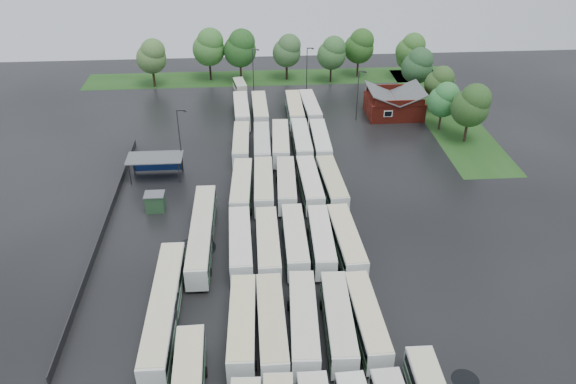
{
  "coord_description": "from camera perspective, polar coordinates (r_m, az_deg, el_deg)",
  "views": [
    {
      "loc": [
        -2.65,
        -53.46,
        42.19
      ],
      "look_at": [
        2.0,
        12.0,
        2.5
      ],
      "focal_mm": 35.0,
      "sensor_mm": 36.0,
      "label": 1
    }
  ],
  "objects": [
    {
      "name": "bus_r5c0",
      "position": [
        103.87,
        -4.75,
        8.23
      ],
      "size": [
        3.12,
        12.44,
        3.43
      ],
      "rotation": [
        0.0,
        0.0,
        0.04
      ],
      "color": "silver",
      "rests_on": "ground"
    },
    {
      "name": "lamp_post_ne",
      "position": [
        103.1,
        7.17,
        10.03
      ],
      "size": [
        1.44,
        0.28,
        9.34
      ],
      "color": "#2D2D30",
      "rests_on": "ground"
    },
    {
      "name": "artic_bus_west_c",
      "position": [
        60.48,
        -12.45,
        -11.46
      ],
      "size": [
        2.79,
        18.98,
        3.52
      ],
      "rotation": [
        0.0,
        0.0,
        -0.0
      ],
      "color": "silver",
      "rests_on": "ground"
    },
    {
      "name": "artic_bus_west_b",
      "position": [
        70.43,
        -8.73,
        -4.15
      ],
      "size": [
        2.79,
        18.51,
        3.43
      ],
      "rotation": [
        0.0,
        0.0,
        -0.01
      ],
      "color": "silver",
      "rests_on": "ground"
    },
    {
      "name": "bus_r4c2",
      "position": [
        91.31,
        -0.75,
        4.99
      ],
      "size": [
        3.21,
        12.65,
        3.49
      ],
      "rotation": [
        0.0,
        0.0,
        -0.04
      ],
      "color": "silver",
      "rests_on": "ground"
    },
    {
      "name": "bus_r2c2",
      "position": [
        68.35,
        0.7,
        -4.97
      ],
      "size": [
        2.7,
        12.34,
        3.43
      ],
      "rotation": [
        0.0,
        0.0,
        -0.01
      ],
      "color": "silver",
      "rests_on": "ground"
    },
    {
      "name": "tree_east_2",
      "position": [
        110.29,
        15.18,
        10.73
      ],
      "size": [
        5.29,
        5.29,
        8.77
      ],
      "color": "#3A271A",
      "rests_on": "ground"
    },
    {
      "name": "utility_hut",
      "position": [
        78.86,
        -13.34,
        -0.99
      ],
      "size": [
        2.7,
        2.2,
        2.62
      ],
      "color": "#214426",
      "rests_on": "ground"
    },
    {
      "name": "bus_r3c1",
      "position": [
        79.34,
        -2.49,
        0.62
      ],
      "size": [
        2.93,
        12.47,
        3.45
      ],
      "rotation": [
        0.0,
        0.0,
        -0.02
      ],
      "color": "silver",
      "rests_on": "ground"
    },
    {
      "name": "grass_strip_north",
      "position": [
        125.65,
        -1.74,
        11.53
      ],
      "size": [
        80.0,
        10.0,
        0.01
      ],
      "primitive_type": "cube",
      "color": "#1C4314",
      "rests_on": "ground"
    },
    {
      "name": "bus_r5c3",
      "position": [
        103.89,
        0.68,
        8.35
      ],
      "size": [
        2.68,
        12.51,
        3.48
      ],
      "rotation": [
        0.0,
        0.0,
        -0.0
      ],
      "color": "silver",
      "rests_on": "ground"
    },
    {
      "name": "grass_strip_east",
      "position": [
        111.31,
        15.64,
        7.71
      ],
      "size": [
        10.0,
        50.0,
        0.01
      ],
      "primitive_type": "cube",
      "color": "#1C4314",
      "rests_on": "ground"
    },
    {
      "name": "tree_north_5",
      "position": [
        125.26,
        7.32,
        14.51
      ],
      "size": [
        6.39,
        6.39,
        10.58
      ],
      "color": "#3B2619",
      "rests_on": "ground"
    },
    {
      "name": "puddle_3",
      "position": [
        68.22,
        2.61,
        -7.07
      ],
      "size": [
        3.25,
        3.25,
        0.01
      ],
      "primitive_type": "cylinder",
      "color": "black",
      "rests_on": "ground"
    },
    {
      "name": "bus_r3c4",
      "position": [
        79.97,
        4.46,
        0.8
      ],
      "size": [
        3.2,
        12.45,
        3.43
      ],
      "rotation": [
        0.0,
        0.0,
        0.05
      ],
      "color": "silver",
      "rests_on": "ground"
    },
    {
      "name": "tree_north_1",
      "position": [
        123.12,
        -8.0,
        14.4
      ],
      "size": [
        6.83,
        6.83,
        11.32
      ],
      "color": "black",
      "rests_on": "ground"
    },
    {
      "name": "tree_north_4",
      "position": [
        121.32,
        4.52,
        13.93
      ],
      "size": [
        6.04,
        6.04,
        10.01
      ],
      "color": "black",
      "rests_on": "ground"
    },
    {
      "name": "bus_r4c4",
      "position": [
        91.88,
        3.3,
        5.09
      ],
      "size": [
        2.79,
        12.3,
        3.41
      ],
      "rotation": [
        0.0,
        0.0,
        -0.02
      ],
      "color": "silver",
      "rests_on": "ground"
    },
    {
      "name": "minibus",
      "position": [
        117.01,
        -4.9,
        10.63
      ],
      "size": [
        2.94,
        5.87,
        2.45
      ],
      "rotation": [
        0.0,
        0.0,
        0.16
      ],
      "color": "beige",
      "rests_on": "ground"
    },
    {
      "name": "bus_r2c3",
      "position": [
        68.56,
        3.4,
        -4.96
      ],
      "size": [
        2.83,
        12.04,
        3.34
      ],
      "rotation": [
        0.0,
        0.0,
        -0.02
      ],
      "color": "silver",
      "rests_on": "ground"
    },
    {
      "name": "ground",
      "position": [
        68.16,
        -0.97,
        -7.09
      ],
      "size": [
        160.0,
        160.0,
        0.0
      ],
      "primitive_type": "plane",
      "color": "black",
      "rests_on": "ground"
    },
    {
      "name": "lamp_post_back_e",
      "position": [
        115.39,
        1.99,
        12.57
      ],
      "size": [
        1.44,
        0.28,
        9.36
      ],
      "color": "#2D2D30",
      "rests_on": "ground"
    },
    {
      "name": "bus_r4c1",
      "position": [
        90.97,
        -2.66,
        4.81
      ],
      "size": [
        2.76,
        12.13,
        3.37
      ],
      "rotation": [
        0.0,
        0.0,
        -0.02
      ],
      "color": "silver",
      "rests_on": "ground"
    },
    {
      "name": "bus_r1c1",
      "position": [
        57.38,
        -1.67,
        -13.4
      ],
      "size": [
        2.81,
        12.67,
        3.52
      ],
      "rotation": [
        0.0,
        0.0,
        0.01
      ],
      "color": "silver",
      "rests_on": "ground"
    },
    {
      "name": "tree_north_2",
      "position": [
        121.57,
        -4.85,
        14.39
      ],
      "size": [
        6.86,
        6.86,
        11.36
      ],
      "color": "#322616",
      "rests_on": "ground"
    },
    {
      "name": "tree_east_4",
      "position": [
        125.51,
        12.4,
        13.95
      ],
      "size": [
        6.12,
        6.12,
        10.13
      ],
      "color": "#39271E",
      "rests_on": "ground"
    },
    {
      "name": "bus_r1c4",
      "position": [
        58.65,
        7.98,
        -12.7
      ],
      "size": [
        2.88,
        12.07,
        3.34
      ],
      "rotation": [
        0.0,
        0.0,
        0.03
      ],
      "color": "silver",
      "rests_on": "ground"
    },
    {
      "name": "lamp_post_back_w",
      "position": [
        114.35,
        -3.51,
        12.39
      ],
      "size": [
        1.46,
        0.28,
        9.47
      ],
      "color": "#2D2D30",
      "rests_on": "ground"
    },
    {
      "name": "tree_east_3",
      "position": [
        115.69,
        13.07,
        12.42
      ],
      "size": [
        6.13,
        6.13,
        10.15
      ],
      "color": "black",
      "rests_on": "ground"
    },
    {
      "name": "bus_r3c3",
      "position": [
        79.72,
        2.23,
        0.77
      ],
      "size": [
        2.92,
        12.41,
        3.44
      ],
      "rotation": [
        0.0,
        0.0,
        0.02
      ],
      "color": "silver",
      "rests_on": "ground"
    },
    {
      "name": "bus_r3c0",
      "position": [
        79.05,
        -4.74,
        0.42
      ],
      "size": [
        3.22,
        12.62,
        3.48
      ],
      "rotation": [
        0.0,
        0.0,
        -0.05
      ],
      "color": "silver",
      "rests_on": "ground"
    },
    {
      "name": "bus_r4c0",
      "position": [
        91.37,
        -4.77,
        4.85
      ],
      "size": [
        2.81,
        12.09,
        3.35
      ],
      "rotation": [
        0.0,
        0.0,
        -0.02
      ],
      "color": "silver",
      "rests_on": "ground"
    },
    {
      "name": "bus_r1c0",
      "position": [
        57.63,
        -4.66,
        -13.34
      ],
      "size": [
        2.97,
        12.39,
        3.43
      ],
      "rotation": [
        0.0,
        0.0,
        -0.03
      ],
      "color": "silver",
      "rests_on": "ground"
    },
    {
      "name": "tree_north_6",
      "position": [
        126.12,
        12.12,
        13.34
      ],
      "size": [
        4.69,
        4.69,
        7.77
      ],
      "color": "black",
      "rests_on": "ground"
    },
    {
      "name": "bus_r5c4",
      "position": [
        104.42,
        2.26,
        8.44
      ],
      "size": [
        3.18,
        12.52,
        3.45
      ],
      "rotation": [
        0.0,
        0.0,
        0.05
      ],
      "color": "silver",
      "rests_on": "ground"
    },
    {
      "name": "bus_r2c1",
      "position": [
        67.68,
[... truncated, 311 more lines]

